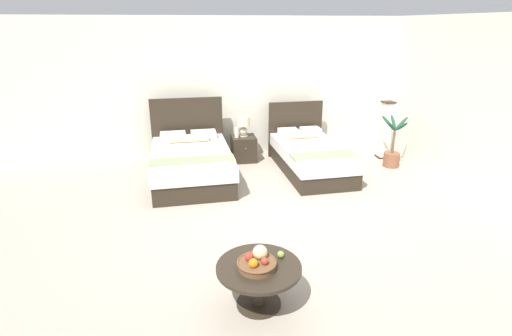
{
  "coord_description": "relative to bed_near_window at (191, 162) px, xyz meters",
  "views": [
    {
      "loc": [
        -1.2,
        -4.94,
        2.63
      ],
      "look_at": [
        -0.17,
        0.51,
        0.6
      ],
      "focal_mm": 27.69,
      "sensor_mm": 36.0,
      "label": 1
    }
  ],
  "objects": [
    {
      "name": "wall_back",
      "position": [
        1.11,
        1.34,
        1.08
      ],
      "size": [
        10.3,
        0.12,
        2.78
      ],
      "primitive_type": "cube",
      "color": "silver",
      "rests_on": "ground"
    },
    {
      "name": "loose_apple",
      "position": [
        0.77,
        -3.48,
        0.17
      ],
      "size": [
        0.07,
        0.07,
        0.07
      ],
      "color": "#82A842",
      "rests_on": "coffee_table"
    },
    {
      "name": "table_lamp",
      "position": [
        1.08,
        0.83,
        0.45
      ],
      "size": [
        0.26,
        0.26,
        0.41
      ],
      "color": "beige",
      "rests_on": "nightstand"
    },
    {
      "name": "coffee_table",
      "position": [
        0.53,
        -3.58,
        0.01
      ],
      "size": [
        0.83,
        0.83,
        0.45
      ],
      "color": "#2E251B",
      "rests_on": "ground"
    },
    {
      "name": "ground_plane",
      "position": [
        1.11,
        -1.8,
        -0.32
      ],
      "size": [
        10.3,
        9.88,
        0.02
      ],
      "primitive_type": "cube",
      "color": "#A99B8B"
    },
    {
      "name": "fruit_bowl",
      "position": [
        0.51,
        -3.6,
        0.2
      ],
      "size": [
        0.38,
        0.38,
        0.2
      ],
      "color": "brown",
      "rests_on": "coffee_table"
    },
    {
      "name": "wall_side_right",
      "position": [
        4.46,
        -1.4,
        1.08
      ],
      "size": [
        0.12,
        5.48,
        2.78
      ],
      "primitive_type": "cube",
      "color": "silver",
      "rests_on": "ground"
    },
    {
      "name": "bed_near_window",
      "position": [
        0.0,
        0.0,
        0.0
      ],
      "size": [
        1.42,
        2.19,
        1.29
      ],
      "color": "#2E251B",
      "rests_on": "ground"
    },
    {
      "name": "nightstand",
      "position": [
        1.08,
        0.81,
        -0.06
      ],
      "size": [
        0.47,
        0.5,
        0.51
      ],
      "color": "#2E251B",
      "rests_on": "ground"
    },
    {
      "name": "bed_near_corner",
      "position": [
        2.21,
        -0.0,
        -0.02
      ],
      "size": [
        1.16,
        2.17,
        1.14
      ],
      "color": "#2E251B",
      "rests_on": "ground"
    },
    {
      "name": "vase",
      "position": [
        0.93,
        0.77,
        0.29
      ],
      "size": [
        0.09,
        0.09,
        0.2
      ],
      "color": "silver",
      "rests_on": "nightstand"
    },
    {
      "name": "potted_palm",
      "position": [
        3.86,
        -0.06,
        -0.03
      ],
      "size": [
        0.54,
        0.61,
        1.02
      ],
      "color": "brown",
      "rests_on": "ground"
    },
    {
      "name": "floor_lamp_corner",
      "position": [
        3.96,
        0.48,
        0.27
      ],
      "size": [
        0.24,
        0.24,
        1.17
      ],
      "color": "#332219",
      "rests_on": "ground"
    }
  ]
}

